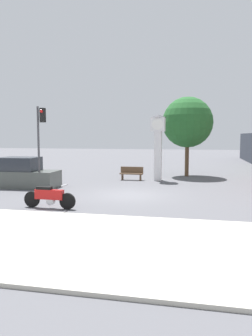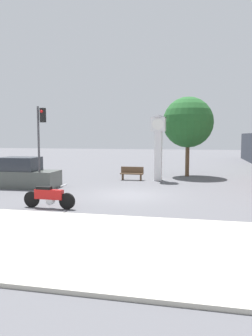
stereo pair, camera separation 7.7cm
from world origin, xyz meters
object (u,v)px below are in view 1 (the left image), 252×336
Objects in this scene: clock_tower at (158,137)px; traffic_light at (40,133)px; street_tree at (187,122)px; motorcycle at (49,197)px; bench at (132,173)px; parked_car at (22,175)px.

clock_tower is 8.02m from traffic_light.
motorcycle is at bearing -113.00° from street_tree.
motorcycle reaches higher than bench.
street_tree reaches higher than motorcycle.
clock_tower is at bearing 30.32° from parked_car.
motorcycle is 9.70m from bench.
street_tree is 3.75× the size of bench.
traffic_light reaches higher than parked_car.
street_tree reaches higher than clock_tower.
street_tree is at bearing 37.32° from parked_car.
parked_car is (-1.53, 0.55, -2.47)m from traffic_light.
motorcycle is 0.39× the size of street_tree.
clock_tower is 2.81× the size of bench.
parked_car is (-7.58, -4.70, -2.23)m from clock_tower.
traffic_light is at bearing -21.19° from parked_car.
street_tree is 12.59m from parked_car.
parked_car is (-4.10, 5.03, 0.25)m from motorcycle.
traffic_light is 0.79× the size of street_tree.
clock_tower is at bearing 40.89° from traffic_light.
street_tree is at bearing 57.07° from clock_tower.
bench is (1.68, 9.56, -0.01)m from motorcycle.
bench is 0.38× the size of parked_car.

